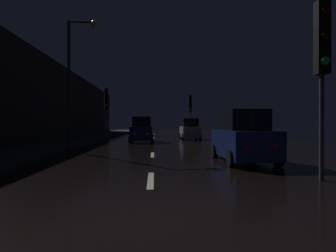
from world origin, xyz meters
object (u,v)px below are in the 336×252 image
object	(u,v)px
car_approaching_headlights	(142,130)
car_parked_right_far	(190,130)
traffic_light_far_left	(106,103)
streetlamp_overhead	(77,64)
car_parked_right_near	(243,138)
traffic_light_far_right	(190,107)
traffic_light_near_right	(322,51)

from	to	relation	value
car_approaching_headlights	car_parked_right_far	world-z (taller)	car_approaching_headlights
traffic_light_far_left	streetlamp_overhead	xyz separation A→B (m)	(0.26, -10.61, 1.28)
car_approaching_headlights	car_parked_right_near	distance (m)	13.47
car_approaching_headlights	car_parked_right_near	bearing A→B (deg)	19.44
car_parked_right_near	car_parked_right_far	bearing A→B (deg)	0.00
car_approaching_headlights	car_parked_right_near	xyz separation A→B (m)	(4.48, -12.70, -0.04)
traffic_light_far_right	car_parked_right_far	world-z (taller)	traffic_light_far_right
car_approaching_headlights	traffic_light_far_right	bearing A→B (deg)	151.91
traffic_light_far_left	car_approaching_headlights	bearing A→B (deg)	38.43
traffic_light_far_right	car_approaching_headlights	bearing A→B (deg)	-14.71
car_approaching_headlights	traffic_light_near_right	bearing A→B (deg)	18.11
streetlamp_overhead	car_parked_right_near	world-z (taller)	streetlamp_overhead
car_approaching_headlights	car_parked_right_near	size ratio (longest dim) A/B	1.04
traffic_light_far_right	car_parked_right_near	size ratio (longest dim) A/B	1.22
traffic_light_far_right	traffic_light_near_right	xyz separation A→B (m)	(0.10, -26.34, -0.16)
traffic_light_far_left	streetlamp_overhead	world-z (taller)	streetlamp_overhead
traffic_light_near_right	streetlamp_overhead	world-z (taller)	streetlamp_overhead
traffic_light_far_left	car_approaching_headlights	world-z (taller)	traffic_light_far_left
traffic_light_far_left	car_parked_right_far	xyz separation A→B (m)	(7.86, 1.39, -2.52)
car_approaching_headlights	car_parked_right_far	size ratio (longest dim) A/B	1.03
traffic_light_far_right	traffic_light_far_left	size ratio (longest dim) A/B	1.02
streetlamp_overhead	car_parked_right_far	world-z (taller)	streetlamp_overhead
traffic_light_far_left	car_parked_right_far	world-z (taller)	traffic_light_far_left
car_approaching_headlights	streetlamp_overhead	bearing A→B (deg)	-21.32
traffic_light_near_right	streetlamp_overhead	size ratio (longest dim) A/B	0.65
traffic_light_far_left	car_approaching_headlights	size ratio (longest dim) A/B	1.15
car_parked_right_far	traffic_light_near_right	bearing A→B (deg)	-177.49
traffic_light_near_right	car_approaching_headlights	distance (m)	17.47
car_parked_right_far	car_approaching_headlights	bearing A→B (deg)	131.80
traffic_light_far_right	car_parked_right_far	xyz separation A→B (m)	(-0.80, -5.88, -2.60)
traffic_light_far_left	car_approaching_headlights	xyz separation A→B (m)	(3.37, -2.62, -2.49)
traffic_light_near_right	car_approaching_headlights	world-z (taller)	traffic_light_near_right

